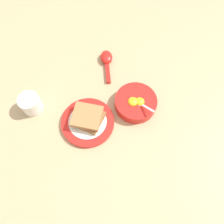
# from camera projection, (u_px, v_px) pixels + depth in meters

# --- Properties ---
(ground_plane) EXTENTS (3.00, 3.00, 0.00)m
(ground_plane) POSITION_uv_depth(u_px,v_px,m) (95.00, 87.00, 0.85)
(ground_plane) COLOR tan
(egg_bowl) EXTENTS (0.16, 0.15, 0.07)m
(egg_bowl) POSITION_uv_depth(u_px,v_px,m) (136.00, 103.00, 0.80)
(egg_bowl) COLOR red
(egg_bowl) RESTS_ON ground_plane
(toast_plate) EXTENTS (0.19, 0.19, 0.02)m
(toast_plate) POSITION_uv_depth(u_px,v_px,m) (88.00, 122.00, 0.78)
(toast_plate) COLOR red
(toast_plate) RESTS_ON ground_plane
(toast_sandwich) EXTENTS (0.13, 0.13, 0.04)m
(toast_sandwich) POSITION_uv_depth(u_px,v_px,m) (88.00, 117.00, 0.76)
(toast_sandwich) COLOR brown
(toast_sandwich) RESTS_ON toast_plate
(soup_spoon) EXTENTS (0.15, 0.09, 0.03)m
(soup_spoon) POSITION_uv_depth(u_px,v_px,m) (107.00, 60.00, 0.89)
(soup_spoon) COLOR red
(soup_spoon) RESTS_ON ground_plane
(drinking_cup) EXTENTS (0.07, 0.07, 0.07)m
(drinking_cup) POSITION_uv_depth(u_px,v_px,m) (31.00, 103.00, 0.78)
(drinking_cup) COLOR silver
(drinking_cup) RESTS_ON ground_plane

